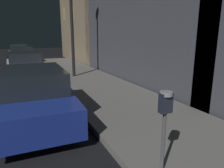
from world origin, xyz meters
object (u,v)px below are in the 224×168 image
car_white (25,65)px  car_black (21,55)px  car_silver (20,51)px  parking_meter (165,113)px  car_blue (34,94)px

car_white → car_black: bearing=90.0°
car_white → car_silver: bearing=90.0°
car_white → car_black: (-0.00, 6.60, 0.00)m
car_white → car_silver: size_ratio=1.02×
car_silver → car_black: bearing=-90.0°
parking_meter → car_white: 9.89m
parking_meter → car_blue: size_ratio=0.29×
car_blue → car_silver: bearing=90.0°
parking_meter → car_black: (-1.57, 16.36, -0.44)m
car_blue → car_black: bearing=90.0°
car_white → parking_meter: bearing=-80.9°
car_blue → car_silver: 18.47m
car_blue → car_silver: same height
car_black → car_silver: same height
parking_meter → car_white: parking_meter is taller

